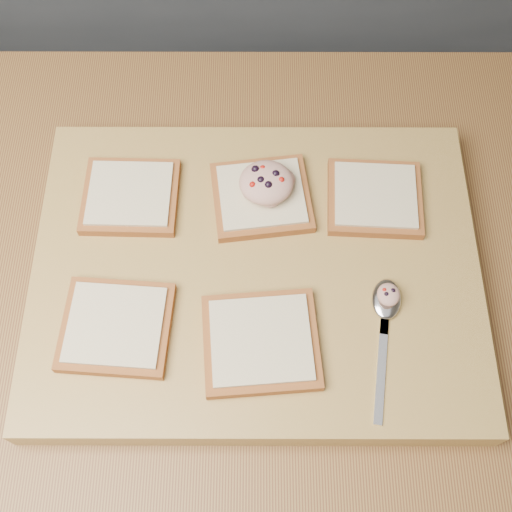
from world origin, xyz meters
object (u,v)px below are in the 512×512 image
Objects in this scene: bread_far_center at (261,197)px; spoon at (386,309)px; cutting_board at (256,272)px; tuna_salad_dollop at (266,182)px.

bread_far_center reaches higher than spoon.
bread_far_center is at bearing 133.85° from spoon.
bread_far_center is 0.77× the size of spoon.
tuna_salad_dollop is (0.01, 0.10, 0.05)m from cutting_board.
spoon is at bearing -46.15° from bread_far_center.
spoon is (0.14, -0.15, -0.03)m from tuna_salad_dollop.
cutting_board is 8.02× the size of tuna_salad_dollop.
cutting_board is at bearing -97.31° from tuna_salad_dollop.
spoon is at bearing -48.40° from tuna_salad_dollop.
cutting_board is 0.16m from spoon.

